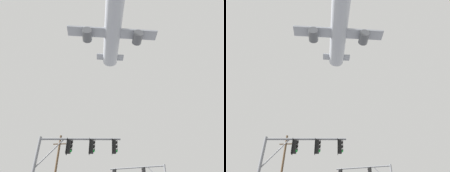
{
  "view_description": "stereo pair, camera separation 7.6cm",
  "coord_description": "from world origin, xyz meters",
  "views": [
    {
      "loc": [
        0.98,
        -5.52,
        1.24
      ],
      "look_at": [
        -1.03,
        15.09,
        15.63
      ],
      "focal_mm": 30.83,
      "sensor_mm": 36.0,
      "label": 1
    },
    {
      "loc": [
        1.06,
        -5.51,
        1.24
      ],
      "look_at": [
        -1.03,
        15.09,
        15.63
      ],
      "focal_mm": 30.83,
      "sensor_mm": 36.0,
      "label": 2
    }
  ],
  "objects": [
    {
      "name": "signal_pole_near",
      "position": [
        -3.07,
        7.29,
        4.65
      ],
      "size": [
        5.7,
        0.85,
        6.01
      ],
      "color": "slate",
      "rests_on": "ground"
    },
    {
      "name": "airplane",
      "position": [
        -2.02,
        27.1,
        42.02
      ],
      "size": [
        23.55,
        30.49,
        8.31
      ],
      "color": "#B7BCC6"
    }
  ]
}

